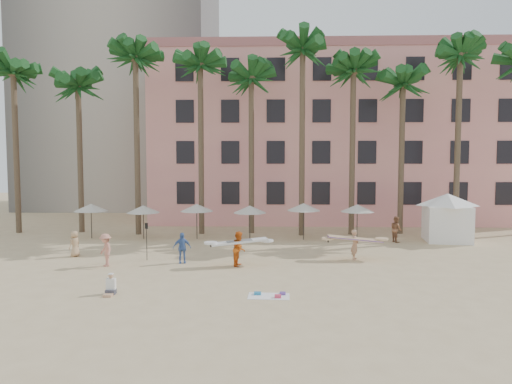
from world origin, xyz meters
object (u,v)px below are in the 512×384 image
object	(u,v)px
cabana	(447,213)
carrier_white	(239,247)
pink_hotel	(333,140)
carrier_yellow	(355,243)

from	to	relation	value
cabana	carrier_white	bearing A→B (deg)	-150.86
pink_hotel	carrier_white	size ratio (longest dim) A/B	10.68
pink_hotel	carrier_white	distance (m)	24.59
cabana	carrier_white	size ratio (longest dim) A/B	1.55
carrier_white	cabana	bearing A→B (deg)	29.14
cabana	carrier_yellow	world-z (taller)	cabana
cabana	carrier_yellow	xyz separation A→B (m)	(-7.85, -6.40, -1.06)
carrier_yellow	cabana	bearing A→B (deg)	39.19
pink_hotel	carrier_white	xyz separation A→B (m)	(-8.22, -22.10, -6.98)
pink_hotel	cabana	world-z (taller)	pink_hotel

